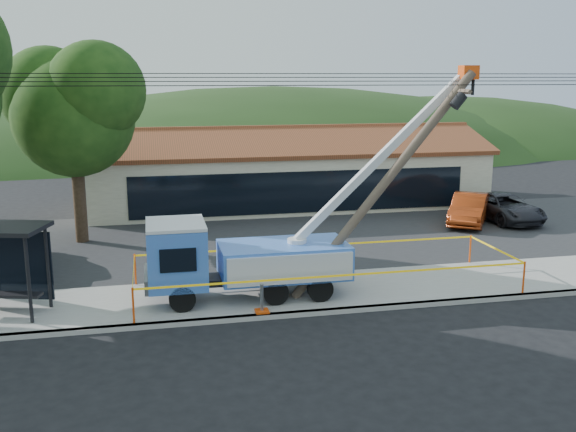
% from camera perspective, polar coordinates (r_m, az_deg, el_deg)
% --- Properties ---
extents(ground, '(120.00, 120.00, 0.00)m').
position_cam_1_polar(ground, '(18.51, 0.82, -11.31)').
color(ground, black).
rests_on(ground, ground).
extents(curb, '(60.00, 0.25, 0.15)m').
position_cam_1_polar(curb, '(20.38, -0.53, -8.81)').
color(curb, gray).
rests_on(curb, ground).
extents(sidewalk, '(60.00, 4.00, 0.15)m').
position_cam_1_polar(sidewalk, '(22.13, -1.54, -7.08)').
color(sidewalk, gray).
rests_on(sidewalk, ground).
extents(parking_lot, '(60.00, 12.00, 0.10)m').
position_cam_1_polar(parking_lot, '(29.71, -4.42, -2.10)').
color(parking_lot, '#28282B').
rests_on(parking_lot, ground).
extents(strip_mall, '(22.50, 8.53, 4.67)m').
position_cam_1_polar(strip_mall, '(37.74, -0.11, 3.86)').
color(strip_mall, beige).
rests_on(strip_mall, ground).
extents(tree_lot, '(6.30, 5.60, 8.94)m').
position_cam_1_polar(tree_lot, '(29.71, -18.57, 9.34)').
color(tree_lot, '#332316').
rests_on(tree_lot, ground).
extents(hill_west, '(78.40, 56.00, 28.00)m').
position_cam_1_polar(hill_west, '(72.76, -21.10, 5.62)').
color(hill_west, '#1E3513').
rests_on(hill_west, ground).
extents(hill_center, '(89.60, 64.00, 32.00)m').
position_cam_1_polar(hill_center, '(73.23, -1.29, 6.47)').
color(hill_center, '#1E3513').
rests_on(hill_center, ground).
extents(hill_east, '(72.80, 52.00, 26.00)m').
position_cam_1_polar(hill_east, '(79.48, 13.11, 6.61)').
color(hill_east, '#1E3513').
rests_on(hill_east, ground).
extents(utility_truck, '(11.22, 3.61, 7.64)m').
position_cam_1_polar(utility_truck, '(21.44, -3.92, -3.51)').
color(utility_truck, black).
rests_on(utility_truck, ground).
extents(leaning_pole, '(6.28, 1.76, 7.60)m').
position_cam_1_polar(leaning_pole, '(21.73, 9.23, 3.72)').
color(leaning_pole, brown).
rests_on(leaning_pole, ground).
extents(bus_shelter, '(3.29, 2.52, 2.81)m').
position_cam_1_polar(bus_shelter, '(21.73, -24.17, -2.63)').
color(bus_shelter, black).
rests_on(bus_shelter, ground).
extents(caution_tape, '(13.04, 3.84, 1.11)m').
position_cam_1_polar(caution_tape, '(22.35, 3.36, -4.45)').
color(caution_tape, '#FB4C0D').
rests_on(caution_tape, ground).
extents(car_silver, '(2.92, 5.22, 1.68)m').
position_cam_1_polar(car_silver, '(27.40, -22.69, -4.38)').
color(car_silver, silver).
rests_on(car_silver, ground).
extents(car_red, '(3.89, 4.71, 1.51)m').
position_cam_1_polar(car_red, '(33.93, 15.72, -0.80)').
color(car_red, '#96310F').
rests_on(car_red, ground).
extents(car_dark, '(2.62, 5.14, 1.39)m').
position_cam_1_polar(car_dark, '(35.13, 18.56, -0.54)').
color(car_dark, black).
rests_on(car_dark, ground).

